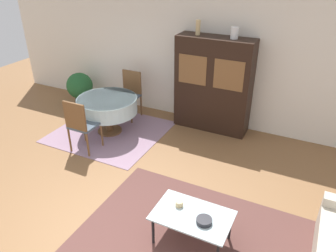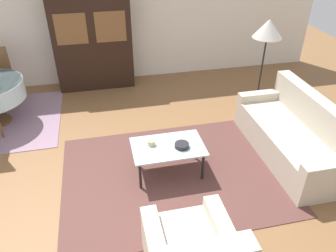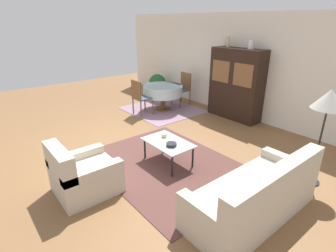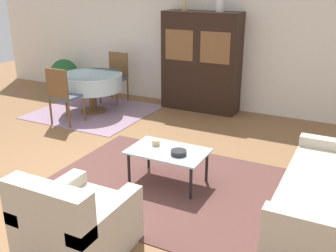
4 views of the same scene
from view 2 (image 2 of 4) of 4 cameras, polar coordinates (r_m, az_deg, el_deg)
ground_plane at (r=4.22m, az=-13.06°, el=-13.00°), size 14.00×14.00×0.00m
wall_back at (r=6.81m, az=-15.42°, el=18.04°), size 10.00×0.06×2.70m
area_rug at (r=4.50m, az=0.91°, el=-8.36°), size 2.94×2.23×0.01m
couch at (r=5.02m, az=21.15°, el=-1.65°), size 0.84×1.99×0.88m
coffee_table at (r=4.30m, az=-0.00°, el=-3.99°), size 0.94×0.60×0.43m
display_cabinet at (r=6.65m, az=-12.96°, el=14.18°), size 1.47×0.47×1.85m
floor_lamp at (r=5.75m, az=17.00°, el=15.49°), size 0.48×0.48×1.58m
cup at (r=4.28m, az=-2.93°, el=-2.93°), size 0.10×0.10×0.07m
bowl at (r=4.24m, az=2.42°, el=-3.38°), size 0.19×0.19×0.06m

